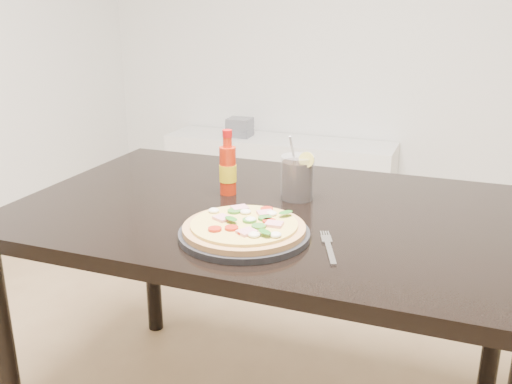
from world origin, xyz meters
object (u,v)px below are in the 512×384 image
(pizza, at_px, (245,227))
(dining_table, at_px, (271,234))
(plate, at_px, (244,234))
(media_console, at_px, (279,178))
(cola_cup, at_px, (297,178))
(fork, at_px, (328,246))
(hot_sauce_bottle, at_px, (228,169))

(pizza, bearing_deg, dining_table, 93.02)
(plate, xyz_separation_m, media_console, (-0.60, 2.04, -0.51))
(cola_cup, distance_m, fork, 0.36)
(fork, distance_m, media_console, 2.24)
(dining_table, xyz_separation_m, fork, (0.21, -0.21, 0.09))
(dining_table, bearing_deg, plate, -87.28)
(pizza, height_order, media_console, pizza)
(hot_sauce_bottle, bearing_deg, plate, -59.95)
(plate, xyz_separation_m, pizza, (0.00, 0.00, 0.02))
(pizza, height_order, hot_sauce_bottle, hot_sauce_bottle)
(dining_table, xyz_separation_m, hot_sauce_bottle, (-0.16, 0.06, 0.16))
(pizza, relative_size, fork, 1.62)
(cola_cup, bearing_deg, hot_sauce_bottle, -170.64)
(pizza, distance_m, fork, 0.20)
(dining_table, height_order, cola_cup, cola_cup)
(dining_table, relative_size, cola_cup, 7.54)
(hot_sauce_bottle, height_order, fork, hot_sauce_bottle)
(plate, distance_m, media_console, 2.19)
(hot_sauce_bottle, xyz_separation_m, cola_cup, (0.20, 0.03, -0.02))
(plate, height_order, fork, plate)
(pizza, height_order, cola_cup, cola_cup)
(hot_sauce_bottle, bearing_deg, cola_cup, 9.36)
(dining_table, distance_m, media_console, 1.95)
(cola_cup, xyz_separation_m, media_console, (-0.63, 1.72, -0.56))
(plate, xyz_separation_m, cola_cup, (0.03, 0.32, 0.05))
(hot_sauce_bottle, distance_m, media_console, 1.89)
(hot_sauce_bottle, bearing_deg, dining_table, -21.44)
(cola_cup, xyz_separation_m, fork, (0.17, -0.31, -0.06))
(pizza, height_order, fork, pizza)
(plate, relative_size, fork, 1.74)
(pizza, bearing_deg, cola_cup, 84.18)
(hot_sauce_bottle, distance_m, fork, 0.47)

